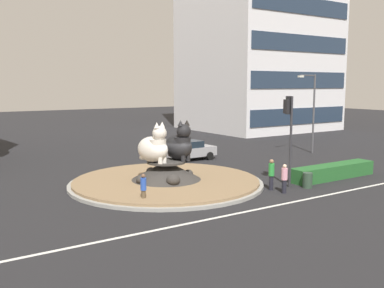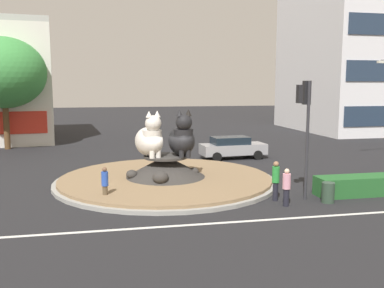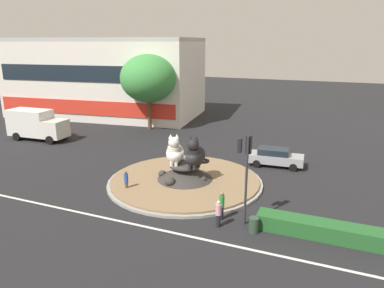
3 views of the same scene
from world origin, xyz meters
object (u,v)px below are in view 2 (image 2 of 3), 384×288
Objects in this scene: cat_statue_black at (182,139)px; pedestrian_blue_shirt at (105,183)px; broadleaf_tree_behind_island at (3,73)px; cat_statue_white at (150,140)px; litter_bin at (328,193)px; pedestrian_green_shirt at (276,180)px; traffic_light_mast at (306,113)px; sedan_on_far_lane at (232,147)px; pedestrian_pink_shirt at (286,186)px.

cat_statue_black is 5.27m from pedestrian_blue_shirt.
broadleaf_tree_behind_island is (-11.80, 14.44, 3.76)m from cat_statue_black.
cat_statue_black is 19.02m from broadleaf_tree_behind_island.
broadleaf_tree_behind_island is (-10.11, 14.33, 3.78)m from cat_statue_white.
broadleaf_tree_behind_island is 9.93× the size of litter_bin.
litter_bin is (2.14, -0.77, -0.51)m from pedestrian_green_shirt.
litter_bin is (0.80, -0.82, -3.44)m from traffic_light_mast.
litter_bin is (0.84, -11.66, -0.37)m from sedan_on_far_lane.
traffic_light_mast is (6.49, -4.42, 1.56)m from cat_statue_white.
cat_statue_black is 0.48× the size of traffic_light_mast.
cat_statue_black is at bearing 175.60° from pedestrian_green_shirt.
cat_statue_white reaches higher than pedestrian_green_shirt.
traffic_light_mast is 3.23m from pedestrian_green_shirt.
litter_bin is (7.28, -5.24, -1.88)m from cat_statue_white.
sedan_on_far_lane is (-0.05, 10.84, -3.07)m from traffic_light_mast.
sedan_on_far_lane is (1.30, 10.89, -0.14)m from pedestrian_green_shirt.
traffic_light_mast is at bearing 44.99° from cat_statue_black.
pedestrian_pink_shirt is at bearing 127.48° from traffic_light_mast.
cat_statue_black is 1.58× the size of pedestrian_pink_shirt.
pedestrian_blue_shirt is 12.99m from sedan_on_far_lane.
traffic_light_mast reaches higher than litter_bin.
pedestrian_blue_shirt is at bearing 167.81° from litter_bin.
pedestrian_pink_shirt reaches higher than sedan_on_far_lane.
broadleaf_tree_behind_island is at bearing 68.38° from pedestrian_blue_shirt.
pedestrian_blue_shirt is (-7.47, 1.30, -0.12)m from pedestrian_green_shirt.
cat_statue_black reaches higher than pedestrian_blue_shirt.
cat_statue_black reaches higher than litter_bin.
cat_statue_white is 17.94m from broadleaf_tree_behind_island.
litter_bin is at bearing -136.76° from traffic_light_mast.
pedestrian_pink_shirt is at bearing -52.09° from broadleaf_tree_behind_island.
broadleaf_tree_behind_island is at bearing -118.95° from pedestrian_pink_shirt.
broadleaf_tree_behind_island is at bearing -163.16° from cat_statue_white.
litter_bin is (5.60, -5.14, -1.90)m from cat_statue_black.
sedan_on_far_lane is at bearing 140.84° from cat_statue_black.
cat_statue_black is 7.83m from litter_bin.
broadleaf_tree_behind_island is at bearing 131.63° from litter_bin.
litter_bin is at bearing 117.40° from pedestrian_pink_shirt.
pedestrian_pink_shirt reaches higher than litter_bin.
broadleaf_tree_behind_island is at bearing 40.77° from traffic_light_mast.
traffic_light_mast is at bearing -93.81° from sedan_on_far_lane.
broadleaf_tree_behind_island reaches higher than sedan_on_far_lane.
pedestrian_green_shirt is at bearing 91.50° from traffic_light_mast.
pedestrian_blue_shirt is at bearing -136.51° from sedan_on_far_lane.
sedan_on_far_lane is 11.70m from litter_bin.
traffic_light_mast reaches higher than cat_statue_black.
sedan_on_far_lane is (6.44, 6.42, -1.51)m from cat_statue_white.
pedestrian_pink_shirt is at bearing -36.24° from pedestrian_green_shirt.
sedan_on_far_lane is at bearing -0.50° from traffic_light_mast.
sedan_on_far_lane is (1.19, 11.82, -0.04)m from pedestrian_pink_shirt.
pedestrian_green_shirt is 1.98× the size of litter_bin.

